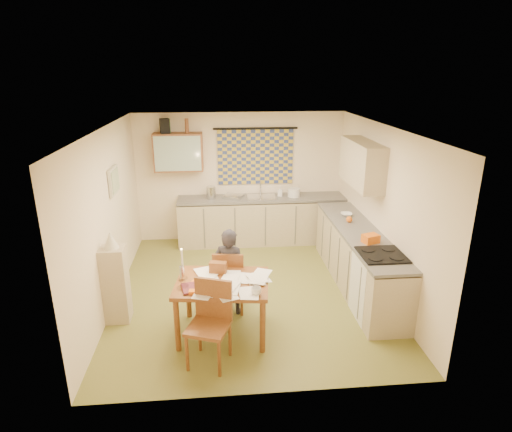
{
  "coord_description": "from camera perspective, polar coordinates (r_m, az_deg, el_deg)",
  "views": [
    {
      "loc": [
        -0.44,
        -5.9,
        3.26
      ],
      "look_at": [
        0.12,
        0.2,
        1.15
      ],
      "focal_mm": 30.0,
      "sensor_mm": 36.0,
      "label": 1
    }
  ],
  "objects": [
    {
      "name": "eyeglasses",
      "position": [
        5.12,
        -3.19,
        -10.24
      ],
      "size": [
        0.14,
        0.07,
        0.02
      ],
      "primitive_type": "cube",
      "rotation": [
        0.0,
        0.0,
        0.2
      ],
      "color": "black",
      "rests_on": "dining_table"
    },
    {
      "name": "bottle_green",
      "position": [
        8.08,
        -11.61,
        11.69
      ],
      "size": [
        0.08,
        0.08,
        0.26
      ],
      "primitive_type": "cylinder",
      "rotation": [
        0.0,
        0.0,
        -0.16
      ],
      "color": "#195926",
      "rests_on": "wall_cabinet"
    },
    {
      "name": "candle",
      "position": [
        5.43,
        -9.85,
        -5.41
      ],
      "size": [
        0.03,
        0.03,
        0.22
      ],
      "primitive_type": "cylinder",
      "rotation": [
        0.0,
        0.0,
        -0.44
      ],
      "color": "white",
      "rests_on": "dining_table"
    },
    {
      "name": "upper_cabinet_right",
      "position": [
        6.98,
        13.92,
        6.82
      ],
      "size": [
        0.34,
        1.3,
        0.7
      ],
      "primitive_type": "cube",
      "color": "tan",
      "rests_on": "wall_right"
    },
    {
      "name": "counter_right",
      "position": [
        6.9,
        13.37,
        -5.56
      ],
      "size": [
        0.62,
        2.95,
        0.92
      ],
      "color": "tan",
      "rests_on": "floor"
    },
    {
      "name": "dining_table",
      "position": [
        5.59,
        -4.44,
        -12.04
      ],
      "size": [
        1.24,
        1.0,
        0.75
      ],
      "rotation": [
        0.0,
        0.0,
        -0.12
      ],
      "color": "brown",
      "rests_on": "floor"
    },
    {
      "name": "bowl",
      "position": [
        7.34,
        11.96,
        0.21
      ],
      "size": [
        0.24,
        0.24,
        0.05
      ],
      "primitive_type": "imported",
      "rotation": [
        0.0,
        0.0,
        -0.14
      ],
      "color": "white",
      "rests_on": "counter_right"
    },
    {
      "name": "lampshade",
      "position": [
        5.82,
        -18.84,
        -3.07
      ],
      "size": [
        0.2,
        0.2,
        0.22
      ],
      "primitive_type": "cone",
      "color": "beige",
      "rests_on": "shelf_stand"
    },
    {
      "name": "sink",
      "position": [
        8.24,
        0.73,
        2.25
      ],
      "size": [
        0.56,
        0.46,
        0.1
      ],
      "primitive_type": "cube",
      "rotation": [
        0.0,
        0.0,
        -0.02
      ],
      "color": "silver",
      "rests_on": "counter_back"
    },
    {
      "name": "candle_holder",
      "position": [
        5.48,
        -9.83,
        -7.49
      ],
      "size": [
        0.06,
        0.06,
        0.18
      ],
      "primitive_type": "cylinder",
      "rotation": [
        0.0,
        0.0,
        -0.03
      ],
      "color": "silver",
      "rests_on": "dining_table"
    },
    {
      "name": "shelf_stand",
      "position": [
        6.08,
        -18.2,
        -8.7
      ],
      "size": [
        0.32,
        0.3,
        1.06
      ],
      "primitive_type": "cube",
      "color": "tan",
      "rests_on": "floor"
    },
    {
      "name": "mug",
      "position": [
        5.08,
        0.02,
        -10.0
      ],
      "size": [
        0.19,
        0.19,
        0.1
      ],
      "primitive_type": "imported",
      "rotation": [
        0.0,
        0.0,
        -0.31
      ],
      "color": "white",
      "rests_on": "dining_table"
    },
    {
      "name": "chair_far",
      "position": [
        6.14,
        -3.49,
        -9.95
      ],
      "size": [
        0.47,
        0.47,
        0.93
      ],
      "rotation": [
        0.0,
        0.0,
        3.0
      ],
      "color": "brown",
      "rests_on": "floor"
    },
    {
      "name": "framed_print",
      "position": [
        6.67,
        -18.44,
        4.5
      ],
      "size": [
        0.04,
        0.5,
        0.4
      ],
      "primitive_type": "cube",
      "color": "beige",
      "rests_on": "wall_left"
    },
    {
      "name": "wall_left",
      "position": [
        6.43,
        -19.12,
        -0.29
      ],
      "size": [
        0.02,
        4.5,
        2.5
      ],
      "primitive_type": "cube",
      "color": "#F9E4C2",
      "rests_on": "floor"
    },
    {
      "name": "curtain_rod",
      "position": [
        8.2,
        -0.06,
        11.6
      ],
      "size": [
        1.6,
        0.04,
        0.04
      ],
      "primitive_type": "cylinder",
      "rotation": [
        0.0,
        1.57,
        0.0
      ],
      "color": "black",
      "rests_on": "wall_back"
    },
    {
      "name": "chair_near",
      "position": [
        5.16,
        -6.23,
        -16.02
      ],
      "size": [
        0.57,
        0.57,
        0.99
      ],
      "rotation": [
        0.0,
        0.0,
        -0.35
      ],
      "color": "brown",
      "rests_on": "floor"
    },
    {
      "name": "counter_back",
      "position": [
        8.38,
        1.04,
        -0.55
      ],
      "size": [
        3.3,
        0.62,
        0.92
      ],
      "color": "tan",
      "rests_on": "floor"
    },
    {
      "name": "wall_cabinet",
      "position": [
        8.14,
        -10.31,
        8.39
      ],
      "size": [
        0.9,
        0.34,
        0.7
      ],
      "primitive_type": "cube",
      "color": "brown",
      "rests_on": "wall_back"
    },
    {
      "name": "wall_cabinet_glass",
      "position": [
        7.98,
        -10.4,
        8.17
      ],
      "size": [
        0.84,
        0.02,
        0.64
      ],
      "primitive_type": "cube",
      "color": "#99B2A5",
      "rests_on": "wall_back"
    },
    {
      "name": "window_blind",
      "position": [
        8.31,
        -0.07,
        7.86
      ],
      "size": [
        1.45,
        0.03,
        1.05
      ],
      "primitive_type": "cube",
      "color": "navy",
      "rests_on": "wall_back"
    },
    {
      "name": "mixing_bowl",
      "position": [
        8.3,
        5.06,
        3.15
      ],
      "size": [
        0.28,
        0.28,
        0.16
      ],
      "primitive_type": "cylinder",
      "rotation": [
        0.0,
        0.0,
        -0.18
      ],
      "color": "white",
      "rests_on": "counter_back"
    },
    {
      "name": "magazine",
      "position": [
        5.26,
        -9.84,
        -9.61
      ],
      "size": [
        0.31,
        0.35,
        0.03
      ],
      "primitive_type": "imported",
      "rotation": [
        0.0,
        0.0,
        0.2
      ],
      "color": "maroon",
      "rests_on": "dining_table"
    },
    {
      "name": "fruit_orange",
      "position": [
        7.03,
        12.33,
        -0.44
      ],
      "size": [
        0.1,
        0.1,
        0.1
      ],
      "primitive_type": "sphere",
      "color": "orange",
      "rests_on": "counter_right"
    },
    {
      "name": "stove",
      "position": [
        6.12,
        16.05,
        -8.92
      ],
      "size": [
        0.61,
        0.61,
        0.94
      ],
      "color": "white",
      "rests_on": "floor"
    },
    {
      "name": "bottle_brown",
      "position": [
        8.06,
        -9.22,
        11.8
      ],
      "size": [
        0.08,
        0.08,
        0.26
      ],
      "primitive_type": "cylinder",
      "rotation": [
        0.0,
        0.0,
        -0.15
      ],
      "color": "brown",
      "rests_on": "wall_cabinet"
    },
    {
      "name": "papers",
      "position": [
        5.33,
        -3.21,
        -8.9
      ],
      "size": [
        1.07,
        0.97,
        0.03
      ],
      "rotation": [
        0.0,
        0.0,
        -0.12
      ],
      "color": "white",
      "rests_on": "dining_table"
    },
    {
      "name": "print_canvas",
      "position": [
        6.66,
        -18.23,
        4.52
      ],
      "size": [
        0.01,
        0.42,
        0.32
      ],
      "primitive_type": "cube",
      "color": "beige",
      "rests_on": "wall_left"
    },
    {
      "name": "tap",
      "position": [
        8.37,
        0.61,
        3.78
      ],
      "size": [
        0.03,
        0.03,
        0.28
      ],
      "primitive_type": "cylinder",
      "rotation": [
        0.0,
        0.0,
        -0.12
      ],
      "color": "silver",
      "rests_on": "counter_back"
    },
    {
      "name": "soap_bottle",
      "position": [
        8.3,
        3.25,
        3.3
      ],
      "size": [
        0.13,
        0.14,
        0.19
      ],
      "primitive_type": "imported",
      "rotation": [
        0.0,
        0.0,
        -0.31
      ],
      "color": "white",
      "rests_on": "counter_back"
    },
    {
      "name": "wall_back",
      "position": [
        8.41,
        -2.14,
        5.19
      ],
      "size": [
        4.0,
        0.02,
        2.5
      ],
      "primitive_type": "cube",
      "color": "#F9E4C2",
      "rests_on": "floor"
    },
    {
      "name": "orange_box",
      "position": [
        5.17,
        -8.25,
        -9.97
      ],
      "size": [
        0.13,
        0.09,
        0.04
      ],
      "primitive_type": "cube",
      "rotation": [
        0.0,
        0.0,
        -0.09
      ],
      "color": "orange",
      "rests_on": "dining_table"
    },
    {
      "name": "floor",
      "position": [
        6.76,
        -0.9,
        -9.91
      ],
      "size": [
        4.0,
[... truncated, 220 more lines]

